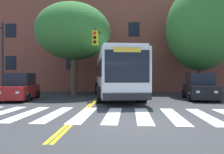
{
  "coord_description": "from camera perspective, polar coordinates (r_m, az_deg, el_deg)",
  "views": [
    {
      "loc": [
        -0.42,
        -7.34,
        1.65
      ],
      "look_at": [
        -1.17,
        8.33,
        1.55
      ],
      "focal_mm": 35.0,
      "sensor_mm": 36.0,
      "label": 1
    }
  ],
  "objects": [
    {
      "name": "city_bus",
      "position": [
        16.7,
        0.87,
        0.93
      ],
      "size": [
        4.11,
        11.68,
        3.33
      ],
      "color": "white",
      "rests_on": "ground"
    },
    {
      "name": "car_navy_behind_bus",
      "position": [
        24.82,
        2.94,
        -0.92
      ],
      "size": [
        2.66,
        4.95,
        2.29
      ],
      "color": "navy",
      "rests_on": "ground"
    },
    {
      "name": "crosswalk",
      "position": [
        9.26,
        4.19,
        -9.87
      ],
      "size": [
        14.39,
        4.3,
        0.01
      ],
      "color": "white",
      "rests_on": "ground"
    },
    {
      "name": "building_facade",
      "position": [
        26.3,
        5.28,
        9.78
      ],
      "size": [
        31.65,
        8.07,
        11.88
      ],
      "color": "brown",
      "rests_on": "ground"
    },
    {
      "name": "car_red_near_lane",
      "position": [
        16.02,
        -22.96,
        -2.58
      ],
      "size": [
        2.33,
        4.04,
        1.82
      ],
      "color": "#AD1E1E",
      "rests_on": "ground"
    },
    {
      "name": "ground_plane",
      "position": [
        7.53,
        6.01,
        -12.29
      ],
      "size": [
        120.0,
        120.0,
        0.0
      ],
      "primitive_type": "plane",
      "color": "#38383A"
    },
    {
      "name": "car_black_far_lane",
      "position": [
        16.07,
        21.92,
        -2.57
      ],
      "size": [
        2.31,
        4.01,
        1.82
      ],
      "color": "black",
      "rests_on": "ground"
    },
    {
      "name": "traffic_light_overhead",
      "position": [
        17.13,
        -2.77,
        6.88
      ],
      "size": [
        0.67,
        3.84,
        5.43
      ],
      "color": "#28282D",
      "rests_on": "ground"
    },
    {
      "name": "lane_line_yellow_outer",
      "position": [
        23.23,
        -1.47,
        -3.68
      ],
      "size": [
        0.12,
        36.0,
        0.01
      ],
      "primitive_type": "cube",
      "color": "gold",
      "rests_on": "ground"
    },
    {
      "name": "street_tree_curbside_small",
      "position": [
        19.09,
        -9.98,
        11.5
      ],
      "size": [
        8.03,
        8.33,
        7.71
      ],
      "color": "brown",
      "rests_on": "ground"
    },
    {
      "name": "lane_line_yellow_inner",
      "position": [
        23.24,
        -1.86,
        -3.68
      ],
      "size": [
        0.12,
        36.0,
        0.01
      ],
      "primitive_type": "cube",
      "color": "gold",
      "rests_on": "ground"
    },
    {
      "name": "street_tree_curbside_large",
      "position": [
        19.97,
        22.11,
        11.69
      ],
      "size": [
        6.68,
        6.79,
        9.08
      ],
      "color": "#4C3D2D",
      "rests_on": "ground"
    }
  ]
}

